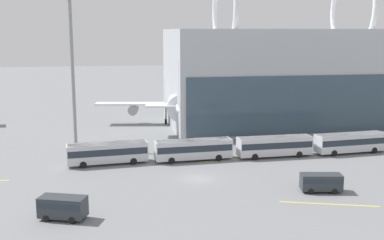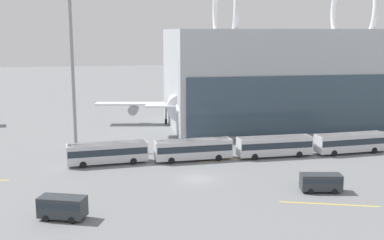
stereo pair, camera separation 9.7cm
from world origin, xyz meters
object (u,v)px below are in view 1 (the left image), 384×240
(airliner_at_gate_far, at_px, (181,99))
(floodlight_mast, at_px, (71,36))
(shuttle_bus_1, at_px, (193,148))
(shuttle_bus_3, at_px, (350,142))
(shuttle_bus_2, at_px, (274,145))
(service_van_foreground, at_px, (321,181))
(shuttle_bus_0, at_px, (108,152))
(service_van_crossing, at_px, (63,206))

(airliner_at_gate_far, xyz_separation_m, floodlight_mast, (-20.93, -18.61, 13.38))
(shuttle_bus_1, bearing_deg, shuttle_bus_3, -3.01)
(shuttle_bus_1, xyz_separation_m, shuttle_bus_2, (12.84, -0.13, 0.00))
(service_van_foreground, bearing_deg, shuttle_bus_0, -23.41)
(airliner_at_gate_far, bearing_deg, shuttle_bus_3, -133.37)
(shuttle_bus_1, xyz_separation_m, service_van_crossing, (-17.53, -20.60, -0.45))
(service_van_foreground, bearing_deg, floodlight_mast, -32.48)
(airliner_at_gate_far, height_order, service_van_crossing, airliner_at_gate_far)
(airliner_at_gate_far, height_order, shuttle_bus_0, airliner_at_gate_far)
(shuttle_bus_0, bearing_deg, floodlight_mast, 108.92)
(service_van_foreground, bearing_deg, shuttle_bus_1, -42.77)
(shuttle_bus_0, height_order, service_van_crossing, shuttle_bus_0)
(airliner_at_gate_far, bearing_deg, floodlight_mast, 141.25)
(shuttle_bus_0, distance_m, shuttle_bus_2, 25.67)
(shuttle_bus_2, relative_size, service_van_crossing, 2.23)
(airliner_at_gate_far, relative_size, service_van_foreground, 6.94)
(service_van_foreground, xyz_separation_m, service_van_crossing, (-30.28, -3.48, 0.11))
(shuttle_bus_1, xyz_separation_m, floodlight_mast, (-18.09, 11.68, 16.71))
(shuttle_bus_3, bearing_deg, floodlight_mast, 160.18)
(service_van_crossing, bearing_deg, shuttle_bus_3, -134.68)
(shuttle_bus_2, relative_size, shuttle_bus_3, 0.99)
(airliner_at_gate_far, xyz_separation_m, service_van_crossing, (-20.37, -50.89, -3.78))
(airliner_at_gate_far, xyz_separation_m, shuttle_bus_1, (-2.84, -30.29, -3.34))
(shuttle_bus_3, height_order, service_van_crossing, shuttle_bus_3)
(service_van_foreground, xyz_separation_m, floodlight_mast, (-30.84, 28.80, 17.27))
(shuttle_bus_0, height_order, floodlight_mast, floodlight_mast)
(shuttle_bus_3, height_order, floodlight_mast, floodlight_mast)
(shuttle_bus_0, bearing_deg, service_van_crossing, -108.31)
(airliner_at_gate_far, relative_size, shuttle_bus_0, 3.02)
(service_van_crossing, bearing_deg, floodlight_mast, -69.19)
(shuttle_bus_2, bearing_deg, service_van_foreground, -91.97)
(shuttle_bus_0, height_order, shuttle_bus_2, same)
(shuttle_bus_0, relative_size, shuttle_bus_3, 1.00)
(shuttle_bus_0, distance_m, shuttle_bus_3, 38.51)
(service_van_foreground, distance_m, floodlight_mast, 45.59)
(airliner_at_gate_far, xyz_separation_m, shuttle_bus_2, (10.00, -30.42, -3.34))
(shuttle_bus_3, distance_m, service_van_foreground, 21.47)
(shuttle_bus_3, distance_m, floodlight_mast, 48.28)
(shuttle_bus_0, xyz_separation_m, shuttle_bus_3, (38.51, -0.10, 0.00))
(shuttle_bus_0, distance_m, service_van_crossing, 21.25)
(shuttle_bus_1, distance_m, shuttle_bus_2, 12.84)
(shuttle_bus_1, distance_m, service_van_foreground, 21.35)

